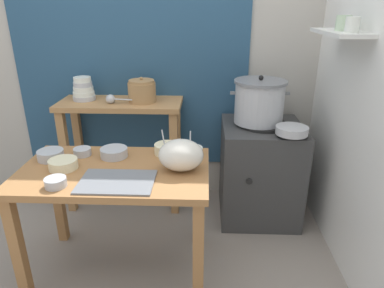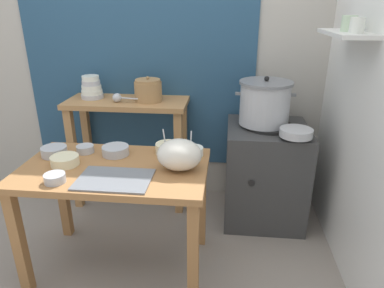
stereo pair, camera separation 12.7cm
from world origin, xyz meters
TOP-DOWN VIEW (x-y plane):
  - ground_plane at (0.00, 0.00)m, footprint 9.00×9.00m
  - wall_back at (0.08, 1.10)m, footprint 4.40×0.12m
  - wall_right at (1.40, 0.20)m, footprint 0.30×3.20m
  - prep_table at (-0.07, 0.01)m, footprint 1.10×0.66m
  - back_shelf_table at (-0.21, 0.83)m, footprint 0.96×0.40m
  - stove_block at (0.90, 0.70)m, footprint 0.60×0.61m
  - steamer_pot at (0.86, 0.72)m, footprint 0.43×0.38m
  - clay_pot at (-0.03, 0.83)m, footprint 0.21×0.21m
  - bowl_stack_enamel at (-0.50, 0.87)m, footprint 0.18×0.18m
  - ladle at (-0.25, 0.77)m, footprint 0.30×0.07m
  - serving_tray at (-0.01, -0.16)m, footprint 0.40×0.28m
  - plastic_bag at (0.32, 0.01)m, footprint 0.26×0.21m
  - wide_pan at (1.05, 0.47)m, footprint 0.22×0.22m
  - prep_bowl_0 at (-0.31, 0.19)m, footprint 0.11×0.11m
  - prep_bowl_1 at (-0.36, 0.00)m, footprint 0.16×0.16m
  - prep_bowl_2 at (-0.49, 0.12)m, footprint 0.16×0.16m
  - prep_bowl_3 at (0.22, 0.24)m, footprint 0.16×0.16m
  - prep_bowl_4 at (-0.32, -0.21)m, footprint 0.11×0.11m
  - prep_bowl_5 at (-0.11, 0.18)m, footprint 0.17×0.17m
  - prep_bowl_6 at (0.38, 0.22)m, footprint 0.13×0.13m

SIDE VIEW (x-z plane):
  - ground_plane at x=0.00m, z-range 0.00..0.00m
  - stove_block at x=0.90m, z-range -0.01..0.77m
  - prep_table at x=-0.07m, z-range 0.25..0.97m
  - back_shelf_table at x=-0.21m, z-range 0.23..1.13m
  - serving_tray at x=-0.01m, z-range 0.72..0.73m
  - prep_bowl_0 at x=-0.31m, z-range 0.72..0.77m
  - prep_bowl_4 at x=-0.32m, z-range 0.72..0.77m
  - prep_bowl_6 at x=0.38m, z-range 0.67..0.83m
  - prep_bowl_1 at x=-0.36m, z-range 0.72..0.78m
  - prep_bowl_5 at x=-0.11m, z-range 0.72..0.78m
  - prep_bowl_2 at x=-0.49m, z-range 0.72..0.78m
  - prep_bowl_3 at x=0.22m, z-range 0.68..0.83m
  - wide_pan at x=1.05m, z-range 0.78..0.83m
  - plastic_bag at x=0.32m, z-range 0.72..0.90m
  - ladle at x=-0.25m, z-range 0.90..0.97m
  - steamer_pot at x=0.86m, z-range 0.76..1.12m
  - bowl_stack_enamel at x=-0.50m, z-range 0.89..1.07m
  - clay_pot at x=-0.03m, z-range 0.89..1.08m
  - wall_right at x=1.40m, z-range 0.00..2.60m
  - wall_back at x=0.08m, z-range 0.00..2.60m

